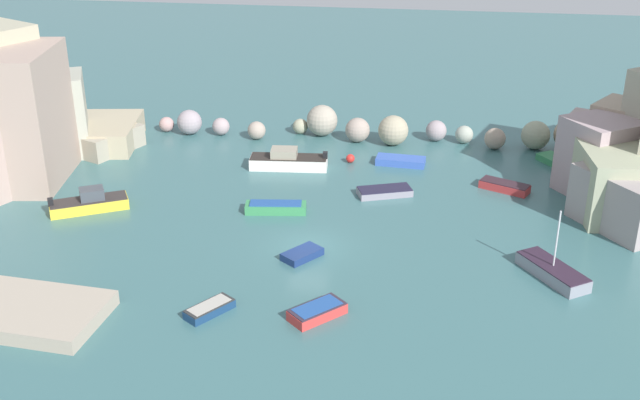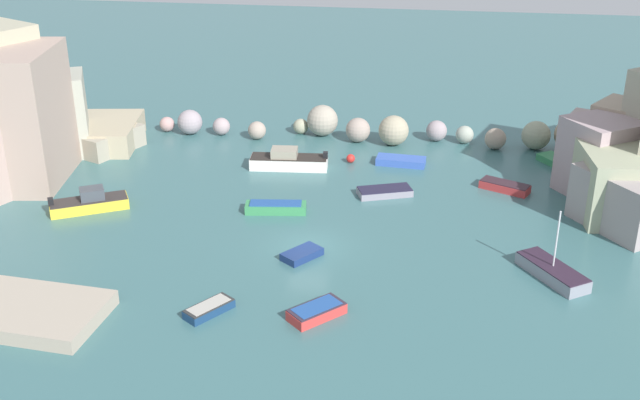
% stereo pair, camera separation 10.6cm
% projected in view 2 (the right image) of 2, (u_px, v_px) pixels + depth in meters
% --- Properties ---
extents(cove_water, '(160.00, 160.00, 0.00)m').
position_uv_depth(cove_water, '(308.00, 247.00, 48.72)').
color(cove_water, '#3A6669').
rests_on(cove_water, ground).
extents(rock_breakwater, '(36.12, 4.06, 2.68)m').
position_uv_depth(rock_breakwater, '(399.00, 129.00, 65.62)').
color(rock_breakwater, tan).
rests_on(rock_breakwater, ground).
extents(stone_dock, '(9.74, 5.73, 0.82)m').
position_uv_depth(stone_dock, '(16.00, 310.00, 41.31)').
color(stone_dock, '#AA9B89').
rests_on(stone_dock, ground).
extents(channel_buoy, '(0.68, 0.68, 0.68)m').
position_uv_depth(channel_buoy, '(351.00, 158.00, 61.66)').
color(channel_buoy, red).
rests_on(channel_buoy, cove_water).
extents(moored_boat_0, '(2.49, 2.87, 0.53)m').
position_uv_depth(moored_boat_0, '(209.00, 309.00, 41.67)').
color(moored_boat_0, navy).
rests_on(moored_boat_0, cove_water).
extents(moored_boat_1, '(6.08, 2.25, 1.60)m').
position_uv_depth(moored_boat_1, '(288.00, 161.00, 60.46)').
color(moored_boat_1, white).
rests_on(moored_boat_1, cove_water).
extents(moored_boat_2, '(3.98, 4.79, 4.24)m').
position_uv_depth(moored_boat_2, '(552.00, 272.00, 45.05)').
color(moored_boat_2, gray).
rests_on(moored_boat_2, cove_water).
extents(moored_boat_3, '(2.55, 2.76, 0.46)m').
position_uv_depth(moored_boat_3, '(302.00, 254.00, 47.35)').
color(moored_boat_3, navy).
rests_on(moored_boat_3, cove_water).
extents(moored_boat_4, '(5.33, 3.94, 1.57)m').
position_uv_depth(moored_boat_4, '(89.00, 203.00, 53.48)').
color(moored_boat_4, yellow).
rests_on(moored_boat_4, cove_water).
extents(moored_boat_5, '(4.12, 2.80, 0.54)m').
position_uv_depth(moored_boat_5, '(385.00, 192.00, 55.87)').
color(moored_boat_5, gray).
rests_on(moored_boat_5, cove_water).
extents(moored_boat_6, '(3.71, 2.63, 0.63)m').
position_uv_depth(moored_boat_6, '(505.00, 187.00, 56.61)').
color(moored_boat_6, '#BD3435').
rests_on(moored_boat_6, cove_water).
extents(moored_boat_7, '(3.90, 1.86, 0.56)m').
position_uv_depth(moored_boat_7, '(401.00, 161.00, 61.32)').
color(moored_boat_7, '#395DBD').
rests_on(moored_boat_7, cove_water).
extents(moored_boat_8, '(3.13, 3.17, 0.65)m').
position_uv_depth(moored_boat_8, '(317.00, 311.00, 41.31)').
color(moored_boat_8, '#C93735').
rests_on(moored_boat_8, cove_water).
extents(moored_boat_9, '(3.63, 4.26, 0.52)m').
position_uv_depth(moored_boat_9, '(561.00, 163.00, 60.90)').
color(moored_boat_9, '#31834F').
rests_on(moored_boat_9, cove_water).
extents(moored_boat_10, '(4.24, 1.76, 0.71)m').
position_uv_depth(moored_boat_10, '(276.00, 207.00, 53.24)').
color(moored_boat_10, '#388D53').
rests_on(moored_boat_10, cove_water).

